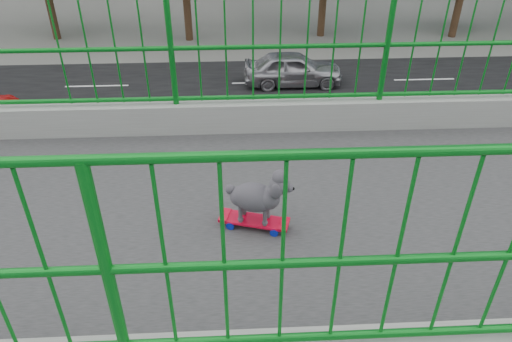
{
  "coord_description": "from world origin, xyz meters",
  "views": [
    {
      "loc": [
        2.91,
        -1.44,
        9.33
      ],
      "look_at": [
        -0.59,
        -1.26,
        7.02
      ],
      "focal_mm": 33.8,
      "sensor_mm": 36.0,
      "label": 1
    }
  ],
  "objects_px": {
    "car_2": "(288,135)",
    "car_4": "(293,69)",
    "skateboard": "(254,221)",
    "car_1": "(453,183)",
    "poodle": "(258,195)"
  },
  "relations": [
    {
      "from": "car_2",
      "to": "car_4",
      "type": "xyz_separation_m",
      "value": [
        -6.4,
        0.91,
        0.03
      ]
    },
    {
      "from": "poodle",
      "to": "car_2",
      "type": "distance_m",
      "value": 14.25
    },
    {
      "from": "car_1",
      "to": "car_2",
      "type": "bearing_deg",
      "value": -123.33
    },
    {
      "from": "car_2",
      "to": "car_4",
      "type": "relative_size",
      "value": 1.17
    },
    {
      "from": "car_4",
      "to": "skateboard",
      "type": "bearing_deg",
      "value": 171.77
    },
    {
      "from": "poodle",
      "to": "skateboard",
      "type": "bearing_deg",
      "value": -90.0
    },
    {
      "from": "skateboard",
      "to": "car_4",
      "type": "bearing_deg",
      "value": -172.1
    },
    {
      "from": "skateboard",
      "to": "car_2",
      "type": "relative_size",
      "value": 0.1
    },
    {
      "from": "skateboard",
      "to": "car_1",
      "type": "height_order",
      "value": "skateboard"
    },
    {
      "from": "car_2",
      "to": "car_4",
      "type": "height_order",
      "value": "car_4"
    },
    {
      "from": "skateboard",
      "to": "car_2",
      "type": "bearing_deg",
      "value": -172.16
    },
    {
      "from": "skateboard",
      "to": "poodle",
      "type": "height_order",
      "value": "poodle"
    },
    {
      "from": "car_2",
      "to": "car_4",
      "type": "distance_m",
      "value": 6.46
    },
    {
      "from": "skateboard",
      "to": "car_2",
      "type": "xyz_separation_m",
      "value": [
        -12.53,
        1.83,
        -6.29
      ]
    },
    {
      "from": "car_2",
      "to": "skateboard",
      "type": "bearing_deg",
      "value": 171.7
    }
  ]
}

